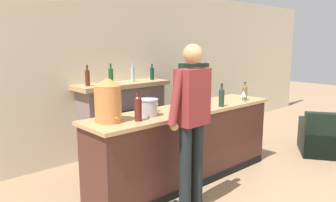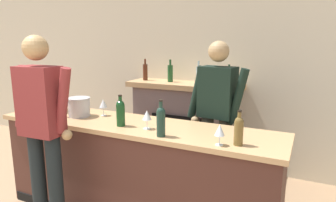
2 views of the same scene
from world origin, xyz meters
name	(u,v)px [view 1 (image 1 of 2)]	position (x,y,z in m)	size (l,w,h in m)	color
wall_back_panel	(113,71)	(0.00, 3.88, 1.38)	(12.00, 0.07, 2.75)	beige
bar_counter	(186,144)	(0.04, 2.21, 0.50)	(2.88, 0.67, 0.99)	#4A2820
fireplace_stone	(123,119)	(0.00, 3.62, 0.62)	(1.59, 0.52, 1.52)	slate
armchair_black	(326,139)	(2.49, 1.37, 0.26)	(1.06, 1.06, 0.75)	black
potted_plant_corner	(246,118)	(2.87, 3.19, 0.25)	(0.41, 0.42, 0.62)	#A16738
person_customer	(192,121)	(-0.50, 1.61, 1.02)	(0.66, 0.32, 1.83)	black
person_bartender	(192,98)	(0.71, 2.75, 0.99)	(0.65, 0.35, 1.78)	#424438
copper_dispenser	(108,100)	(-1.12, 2.25, 1.24)	(0.29, 0.33, 0.48)	#D08143
ice_bucket_steel	(148,107)	(-0.61, 2.20, 1.09)	(0.24, 0.24, 0.20)	silver
wine_bottle_rose_blush	(222,96)	(0.47, 1.97, 1.13)	(0.07, 0.07, 0.31)	#1B342A
wine_bottle_cabernet_heavy	(191,100)	(-0.01, 2.09, 1.13)	(0.08, 0.08, 0.30)	#15411D
wine_bottle_chardonnay_pale	(138,107)	(-0.85, 2.08, 1.14)	(0.08, 0.08, 0.34)	#5B1E1B
wine_bottle_merlot_tall	(245,92)	(1.10, 2.04, 1.12)	(0.07, 0.07, 0.27)	brown
wine_glass_back_row	(155,101)	(-0.40, 2.33, 1.12)	(0.08, 0.08, 0.18)	silver
wine_glass_front_right	(244,94)	(0.97, 1.97, 1.11)	(0.08, 0.08, 0.17)	silver
wine_glass_by_dispenser	(204,98)	(0.26, 2.11, 1.12)	(0.08, 0.08, 0.17)	silver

